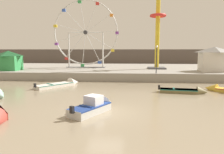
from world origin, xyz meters
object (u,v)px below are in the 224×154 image
at_px(motorboat_white_red_stripe, 63,84).
at_px(promenade_lamp_near, 157,55).
at_px(drop_tower_yellow_tower, 158,26).
at_px(carnival_booth_green_kiosk, 9,60).
at_px(motorboat_olive_wood, 187,91).
at_px(motorboat_pale_grey, 96,106).
at_px(ferris_wheel_white_frame, 86,34).
at_px(carnival_booth_white_ticket, 214,59).

relative_size(motorboat_white_red_stripe, promenade_lamp_near, 1.49).
height_order(drop_tower_yellow_tower, carnival_booth_green_kiosk, drop_tower_yellow_tower).
relative_size(motorboat_olive_wood, promenade_lamp_near, 1.31).
height_order(motorboat_pale_grey, ferris_wheel_white_frame, ferris_wheel_white_frame).
height_order(motorboat_white_red_stripe, carnival_booth_green_kiosk, carnival_booth_green_kiosk).
bearing_deg(motorboat_white_red_stripe, carnival_booth_white_ticket, -33.11).
bearing_deg(carnival_booth_green_kiosk, motorboat_olive_wood, -21.34).
xyz_separation_m(motorboat_olive_wood, drop_tower_yellow_tower, (-1.24, 14.47, 7.88)).
xyz_separation_m(drop_tower_yellow_tower, carnival_booth_white_ticket, (7.81, -3.62, -5.08)).
xyz_separation_m(motorboat_white_red_stripe, motorboat_olive_wood, (13.73, -3.34, -0.01)).
height_order(ferris_wheel_white_frame, carnival_booth_green_kiosk, ferris_wheel_white_frame).
relative_size(motorboat_olive_wood, carnival_booth_green_kiosk, 1.30).
bearing_deg(carnival_booth_white_ticket, ferris_wheel_white_frame, 167.12).
bearing_deg(carnival_booth_green_kiosk, drop_tower_yellow_tower, 12.14).
relative_size(motorboat_olive_wood, drop_tower_yellow_tower, 0.32).
relative_size(motorboat_pale_grey, drop_tower_yellow_tower, 0.27).
distance_m(motorboat_olive_wood, promenade_lamp_near, 8.29).
height_order(motorboat_white_red_stripe, motorboat_olive_wood, motorboat_white_red_stripe).
distance_m(motorboat_pale_grey, drop_tower_yellow_tower, 23.81).
xyz_separation_m(motorboat_pale_grey, drop_tower_yellow_tower, (6.88, 21.45, 7.71)).
bearing_deg(motorboat_white_red_stripe, ferris_wheel_white_frame, 35.51).
bearing_deg(ferris_wheel_white_frame, carnival_booth_white_ticket, -14.73).
bearing_deg(drop_tower_yellow_tower, promenade_lamp_near, -97.61).
xyz_separation_m(drop_tower_yellow_tower, carnival_booth_green_kiosk, (-22.98, -4.58, -5.37)).
bearing_deg(motorboat_pale_grey, drop_tower_yellow_tower, 11.92).
xyz_separation_m(ferris_wheel_white_frame, drop_tower_yellow_tower, (12.25, -1.66, 0.99)).
bearing_deg(drop_tower_yellow_tower, motorboat_olive_wood, -85.09).
xyz_separation_m(ferris_wheel_white_frame, promenade_lamp_near, (11.28, -8.88, -3.51)).
height_order(ferris_wheel_white_frame, drop_tower_yellow_tower, drop_tower_yellow_tower).
height_order(motorboat_pale_grey, drop_tower_yellow_tower, drop_tower_yellow_tower).
relative_size(ferris_wheel_white_frame, promenade_lamp_near, 3.21).
bearing_deg(carnival_booth_green_kiosk, carnival_booth_white_ticket, 2.66).
relative_size(ferris_wheel_white_frame, drop_tower_yellow_tower, 0.78).
bearing_deg(promenade_lamp_near, motorboat_white_red_stripe, -161.28).
bearing_deg(motorboat_olive_wood, carnival_booth_green_kiosk, 166.30).
distance_m(motorboat_white_red_stripe, carnival_booth_green_kiosk, 12.62).
height_order(motorboat_olive_wood, ferris_wheel_white_frame, ferris_wheel_white_frame).
height_order(drop_tower_yellow_tower, promenade_lamp_near, drop_tower_yellow_tower).
height_order(carnival_booth_green_kiosk, promenade_lamp_near, promenade_lamp_near).
xyz_separation_m(carnival_booth_white_ticket, carnival_booth_green_kiosk, (-30.78, -0.97, -0.29)).
relative_size(motorboat_white_red_stripe, carnival_booth_white_ticket, 1.28).
distance_m(motorboat_pale_grey, carnival_booth_white_ticket, 23.25).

